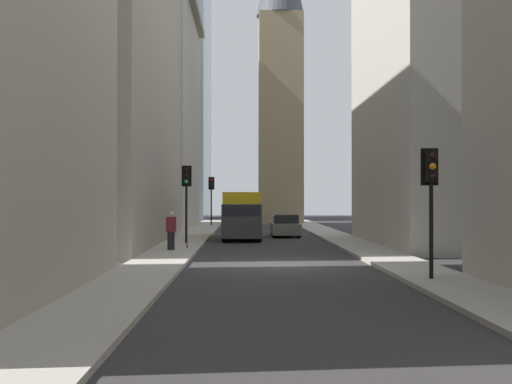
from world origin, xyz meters
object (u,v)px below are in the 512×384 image
Objects in this scene: traffic_light_midblock at (186,186)px; discarded_bottle at (187,246)px; traffic_light_foreground at (431,182)px; traffic_light_far_junction at (211,190)px; hatchback_grey at (285,226)px; pedestrian at (171,229)px; delivery_truck at (242,215)px.

traffic_light_midblock is 15.04× the size of discarded_bottle.
traffic_light_midblock reaches higher than discarded_bottle.
traffic_light_far_junction reaches higher than traffic_light_foreground.
hatchback_grey is 15.93× the size of discarded_bottle.
hatchback_grey is at bearing -25.37° from discarded_bottle.
discarded_bottle is (0.84, -0.65, -0.85)m from pedestrian.
discarded_bottle is at bearing -37.83° from pedestrian.
delivery_truck is at bearing -30.26° from traffic_light_midblock.
traffic_light_midblock is 21.32m from traffic_light_far_junction.
discarded_bottle is at bearing -179.61° from traffic_light_far_junction.
delivery_truck reaches higher than discarded_bottle.
traffic_light_far_junction reaches higher than pedestrian.
delivery_truck is 1.50× the size of hatchback_grey.
traffic_light_foreground reaches higher than discarded_bottle.
hatchback_grey is 12.43m from discarded_bottle.
traffic_light_midblock is at bearing -3.66° from pedestrian.
traffic_light_foreground is 2.18× the size of pedestrian.
hatchback_grey is 1.03× the size of traffic_light_far_junction.
traffic_light_foreground is 0.94× the size of traffic_light_midblock.
traffic_light_midblock is at bearing 5.88° from discarded_bottle.
delivery_truck is 5.98m from traffic_light_midblock.
traffic_light_foreground reaches higher than hatchback_grey.
hatchback_grey reaches higher than discarded_bottle.
traffic_light_far_junction is (16.36, 2.69, 1.76)m from delivery_truck.
delivery_truck is 1.54× the size of traffic_light_far_junction.
pedestrian is (-4.41, 0.28, -2.03)m from traffic_light_midblock.
discarded_bottle is (-24.89, -0.17, -2.97)m from traffic_light_far_junction.
hatchback_grey is at bearing -46.05° from delivery_truck.
hatchback_grey is (2.70, -2.80, -0.80)m from delivery_truck.
traffic_light_far_junction is at bearing 21.91° from hatchback_grey.
traffic_light_foreground is 14.15× the size of discarded_bottle.
traffic_light_midblock reaches higher than traffic_light_foreground.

